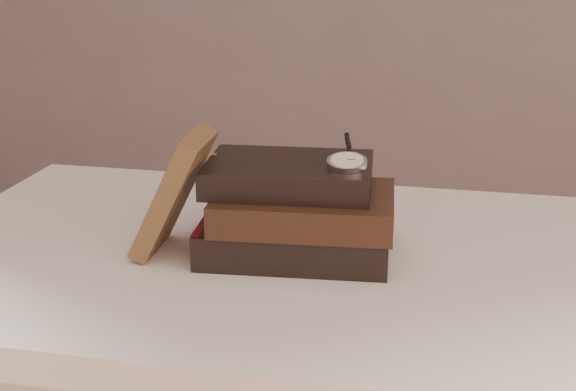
# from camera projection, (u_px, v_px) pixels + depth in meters

# --- Properties ---
(table) EXTENTS (1.00, 0.60, 0.75)m
(table) POSITION_uv_depth(u_px,v_px,m) (300.00, 317.00, 1.04)
(table) COLOR white
(table) RESTS_ON ground
(book_stack) EXTENTS (0.25, 0.18, 0.12)m
(book_stack) POSITION_uv_depth(u_px,v_px,m) (297.00, 212.00, 1.00)
(book_stack) COLOR black
(book_stack) RESTS_ON table
(journal) EXTENTS (0.10, 0.11, 0.16)m
(journal) POSITION_uv_depth(u_px,v_px,m) (174.00, 193.00, 0.99)
(journal) COLOR #49311C
(journal) RESTS_ON table
(pocket_watch) EXTENTS (0.05, 0.15, 0.02)m
(pocket_watch) POSITION_uv_depth(u_px,v_px,m) (347.00, 161.00, 0.96)
(pocket_watch) COLOR silver
(pocket_watch) RESTS_ON book_stack
(eyeglasses) EXTENTS (0.11, 0.12, 0.05)m
(eyeglasses) POSITION_uv_depth(u_px,v_px,m) (242.00, 181.00, 1.08)
(eyeglasses) COLOR silver
(eyeglasses) RESTS_ON book_stack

